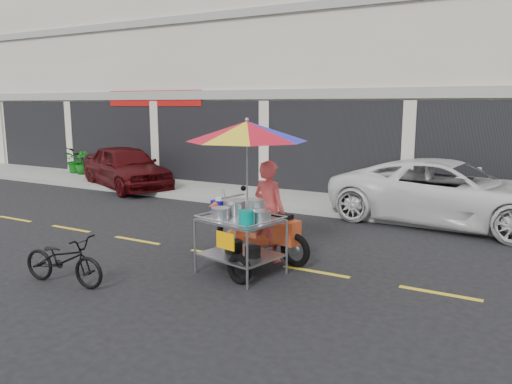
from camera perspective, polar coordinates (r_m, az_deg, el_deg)
The scene contains 9 objects.
ground at distance 8.60m, azimuth 6.84°, elevation -9.05°, with size 90.00×90.00×0.00m, color black.
sidewalk at distance 13.66m, azimuth 15.79°, elevation -1.87°, with size 45.00×3.00×0.15m, color gray.
centerline at distance 8.59m, azimuth 6.85°, elevation -9.02°, with size 42.00×0.10×0.01m, color gold.
maroon_sedan at distance 17.16m, azimuth -14.64°, elevation 2.78°, with size 1.73×4.30×1.46m, color #3F0609.
white_pickup at distance 12.51m, azimuth 21.26°, elevation -0.06°, with size 2.51×5.45×1.51m, color silver.
plant_tall at distance 20.66m, azimuth -19.88°, elevation 3.47°, with size 0.91×0.79×1.01m, color #0D4F0F.
plant_short at distance 20.20m, azimuth -19.28°, elevation 3.19°, with size 0.50×0.50×0.89m, color #0D4F0F.
near_bicycle at distance 8.41m, azimuth -21.14°, elevation -7.25°, with size 0.53×1.52×0.80m, color black.
food_vendor_rig at distance 8.37m, azimuth -0.30°, elevation 1.98°, with size 2.57×2.43×2.59m.
Camera 1 is at (3.08, -7.52, 2.80)m, focal length 35.00 mm.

